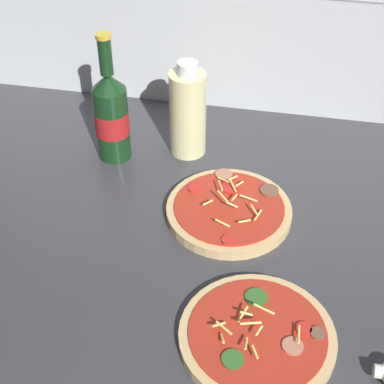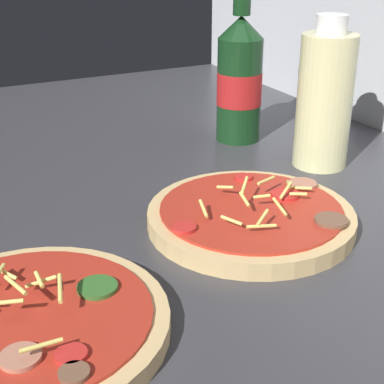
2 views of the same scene
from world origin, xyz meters
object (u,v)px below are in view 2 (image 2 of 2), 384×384
object	(u,v)px
pizza_near	(28,325)
beer_bottle	(240,77)
pizza_far	(251,217)
oil_bottle	(325,99)

from	to	relation	value
pizza_near	beer_bottle	size ratio (longest dim) A/B	0.87
beer_bottle	pizza_far	bearing A→B (deg)	-28.26
beer_bottle	pizza_near	bearing A→B (deg)	-49.91
pizza_far	beer_bottle	xyz separation A→B (cm)	(-26.14, 14.05, 8.74)
pizza_near	beer_bottle	xyz separation A→B (cm)	(-34.33, 40.78, 8.87)
pizza_far	oil_bottle	size ratio (longest dim) A/B	1.13
pizza_far	oil_bottle	distance (cm)	23.38
pizza_near	oil_bottle	distance (cm)	50.12
pizza_far	pizza_near	bearing A→B (deg)	-72.96
pizza_far	oil_bottle	xyz separation A→B (cm)	(-11.50, 18.58, 8.32)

